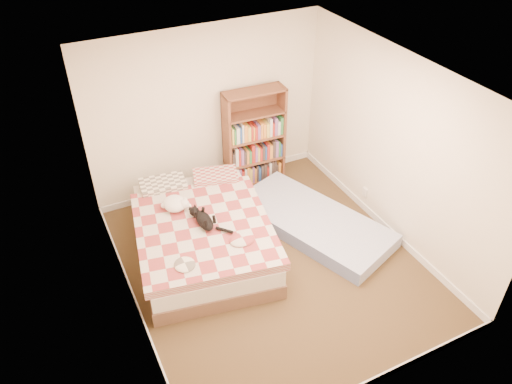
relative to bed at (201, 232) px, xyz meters
name	(u,v)px	position (x,y,z in m)	size (l,w,h in m)	color
room	(272,187)	(0.68, -0.65, 0.92)	(3.51, 4.01, 2.51)	#3F2B1B
bed	(201,232)	(0.00, 0.00, 0.00)	(1.95, 2.49, 0.60)	brown
bookshelf	(254,148)	(1.32, 1.15, 0.29)	(0.94, 0.35, 1.54)	#532E1C
floor_mattress	(313,222)	(1.53, -0.30, -0.17)	(0.99, 2.21, 0.20)	#6F82BA
black_cat	(204,219)	(0.00, -0.15, 0.33)	(0.28, 0.68, 0.15)	black
white_dog	(176,204)	(-0.22, 0.28, 0.35)	(0.34, 0.36, 0.16)	white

